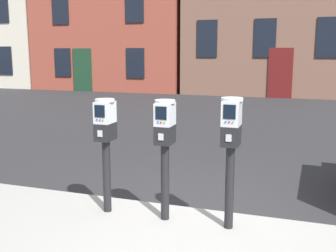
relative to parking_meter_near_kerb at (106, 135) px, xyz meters
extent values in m
plane|color=#28282B|center=(1.06, 0.21, -1.03)|extent=(160.00, 160.00, 0.00)
cylinder|color=black|center=(0.00, 0.00, -0.47)|extent=(0.09, 0.09, 0.83)
cube|color=black|center=(0.00, 0.00, 0.04)|extent=(0.17, 0.24, 0.19)
cube|color=#A5A8AD|center=(0.00, -0.13, 0.04)|extent=(0.06, 0.01, 0.07)
cube|color=#B7BABF|center=(0.00, 0.00, 0.25)|extent=(0.17, 0.23, 0.24)
cube|color=black|center=(0.00, -0.12, 0.28)|extent=(0.12, 0.01, 0.13)
cylinder|color=blue|center=(-0.04, -0.12, 0.19)|extent=(0.02, 0.01, 0.02)
cylinder|color=red|center=(0.00, -0.12, 0.19)|extent=(0.02, 0.01, 0.02)
cylinder|color=green|center=(0.03, -0.12, 0.19)|extent=(0.02, 0.01, 0.02)
cylinder|color=#B7BABF|center=(0.00, 0.00, 0.39)|extent=(0.22, 0.22, 0.03)
cylinder|color=black|center=(0.70, 0.00, -0.47)|extent=(0.09, 0.09, 0.84)
cube|color=black|center=(0.70, 0.00, 0.05)|extent=(0.17, 0.24, 0.20)
cube|color=#A5A8AD|center=(0.70, -0.13, 0.05)|extent=(0.06, 0.01, 0.07)
cube|color=#B7BABF|center=(0.70, 0.00, 0.27)|extent=(0.17, 0.23, 0.24)
cube|color=black|center=(0.70, -0.12, 0.30)|extent=(0.12, 0.01, 0.13)
cylinder|color=blue|center=(0.66, -0.12, 0.20)|extent=(0.02, 0.01, 0.02)
cylinder|color=red|center=(0.70, -0.12, 0.20)|extent=(0.02, 0.01, 0.02)
cylinder|color=green|center=(0.73, -0.12, 0.20)|extent=(0.02, 0.01, 0.02)
cylinder|color=#B7BABF|center=(0.70, 0.00, 0.40)|extent=(0.22, 0.22, 0.03)
cylinder|color=black|center=(1.39, 0.00, -0.45)|extent=(0.09, 0.09, 0.88)
cube|color=black|center=(1.39, 0.00, 0.09)|extent=(0.17, 0.24, 0.20)
cube|color=#A5A8AD|center=(1.39, -0.13, 0.09)|extent=(0.06, 0.01, 0.07)
cube|color=#B7BABF|center=(1.39, 0.00, 0.31)|extent=(0.17, 0.23, 0.25)
cube|color=black|center=(1.39, -0.12, 0.34)|extent=(0.12, 0.01, 0.14)
cylinder|color=blue|center=(1.36, -0.12, 0.24)|extent=(0.02, 0.01, 0.02)
cylinder|color=red|center=(1.39, -0.12, 0.24)|extent=(0.02, 0.01, 0.02)
cylinder|color=green|center=(1.43, -0.12, 0.24)|extent=(0.02, 0.01, 0.02)
cylinder|color=#B7BABF|center=(1.39, 0.00, 0.45)|extent=(0.22, 0.22, 0.03)
cube|color=black|center=(-13.01, 13.78, 0.44)|extent=(0.90, 0.06, 1.47)
cube|color=black|center=(-13.01, 13.78, 3.12)|extent=(0.90, 0.06, 1.47)
cube|color=black|center=(-9.47, 13.78, 0.37)|extent=(0.90, 0.06, 1.41)
cube|color=black|center=(-5.53, 13.78, 0.37)|extent=(0.90, 0.06, 1.41)
cube|color=black|center=(-9.47, 13.78, 2.93)|extent=(0.90, 0.06, 1.41)
cube|color=black|center=(-5.53, 13.78, 2.93)|extent=(0.90, 0.06, 1.41)
cube|color=#193823|center=(-8.37, 13.78, 0.02)|extent=(1.00, 0.07, 2.10)
cube|color=black|center=(-2.10, 13.78, 1.47)|extent=(0.90, 0.06, 1.60)
cube|color=black|center=(0.39, 13.78, 1.47)|extent=(0.90, 0.06, 1.60)
cube|color=black|center=(2.87, 13.78, 1.47)|extent=(0.90, 0.06, 1.60)
cube|color=#591414|center=(1.07, 13.78, 0.02)|extent=(1.00, 0.07, 2.10)
camera|label=1|loc=(2.05, -3.93, 0.91)|focal=43.24mm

